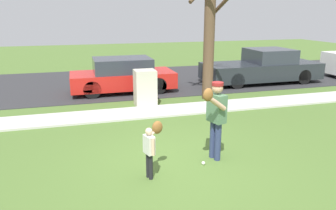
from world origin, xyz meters
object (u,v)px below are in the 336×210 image
parked_hatchback_red (123,75)px  parked_pickup_dark (262,68)px  person_adult (216,112)px  person_child (152,143)px  utility_cabinet (145,88)px  street_tree_near (210,22)px  baseball (203,163)px

parked_hatchback_red → parked_pickup_dark: 6.27m
person_adult → person_child: (-1.45, -0.37, -0.37)m
utility_cabinet → street_tree_near: size_ratio=0.24×
person_child → person_adult: bearing=-2.1°
person_child → parked_hatchback_red: 7.12m
parked_pickup_dark → baseball: bearing=51.3°
parked_pickup_dark → person_adult: bearing=52.1°
parked_hatchback_red → parked_pickup_dark: parked_pickup_dark is taller
person_adult → baseball: size_ratio=22.78×
utility_cabinet → parked_hatchback_red: 2.23m
utility_cabinet → street_tree_near: (2.39, 0.30, 2.13)m
baseball → parked_pickup_dark: bearing=51.3°
street_tree_near → utility_cabinet: bearing=-172.8°
street_tree_near → baseball: bearing=-113.4°
street_tree_near → parked_hatchback_red: size_ratio=1.28×
person_child → utility_cabinet: 5.01m
baseball → parked_pickup_dark: size_ratio=0.01×
person_child → baseball: 1.32m
street_tree_near → parked_pickup_dark: (3.45, 1.97, -2.06)m
baseball → parked_hatchback_red: parked_hatchback_red is taller
parked_pickup_dark → person_child: bearing=46.8°
utility_cabinet → street_tree_near: street_tree_near is taller
parked_hatchback_red → parked_pickup_dark: (6.27, 0.09, 0.01)m
person_child → street_tree_near: (3.32, 5.22, 2.05)m
person_adult → street_tree_near: street_tree_near is taller
utility_cabinet → person_adult: bearing=-83.4°
person_adult → baseball: 1.08m
person_child → parked_hatchback_red: (0.50, 7.10, -0.02)m
person_child → utility_cabinet: utility_cabinet is taller
baseball → person_adult: bearing=30.9°
person_adult → parked_pickup_dark: size_ratio=0.32×
parked_pickup_dark → street_tree_near: bearing=29.8°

